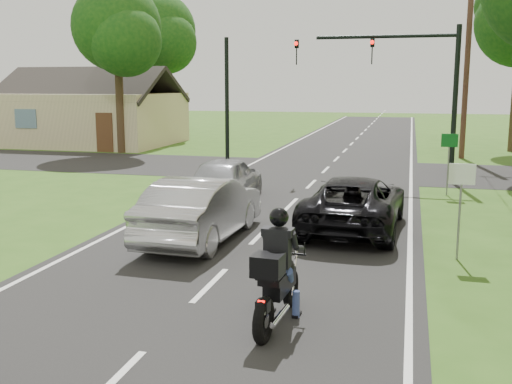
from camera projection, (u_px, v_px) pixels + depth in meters
ground at (210, 286)px, 11.45m from camera, size 140.00×140.00×0.00m
road at (302, 194)px, 20.98m from camera, size 8.00×100.00×0.01m
cross_road at (326, 170)px, 26.69m from camera, size 60.00×7.00×0.01m
motorcycle_rider at (277, 279)px, 9.46m from camera, size 0.63×2.24×1.93m
dark_suv at (354, 203)px, 15.71m from camera, size 2.57×5.20×1.42m
silver_sedan at (202, 208)px, 14.63m from camera, size 1.83×4.83×1.57m
silver_suv at (226, 178)px, 19.67m from camera, size 1.81×4.33×1.46m
traffic_signal at (406, 75)px, 23.23m from camera, size 6.38×0.44×6.00m
signal_pole_far at (227, 100)px, 29.34m from camera, size 0.20×0.20×6.00m
utility_pole_far at (467, 58)px, 29.98m from camera, size 1.60×0.28×10.00m
sign_white at (461, 188)px, 12.85m from camera, size 0.55×0.07×2.12m
sign_green at (449, 149)px, 20.42m from camera, size 0.55×0.07×2.12m
tree_left_near at (120, 32)px, 32.01m from camera, size 5.12×4.96×9.22m
tree_left_far at (160, 35)px, 41.89m from camera, size 5.76×5.58×10.14m
house at (92, 116)px, 37.93m from camera, size 10.20×8.00×4.84m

